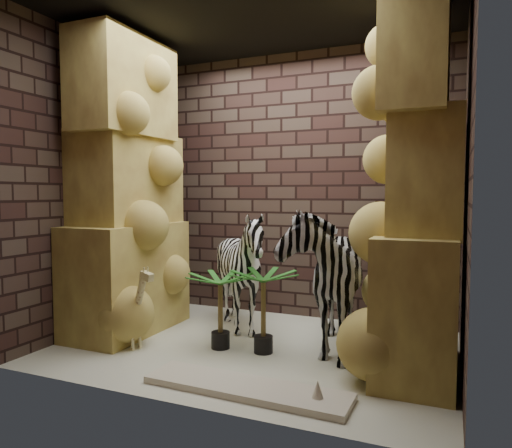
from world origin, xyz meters
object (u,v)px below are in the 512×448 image
at_px(zebra_left, 242,278).
at_px(surfboard, 246,388).
at_px(palm_front, 263,311).
at_px(palm_back, 220,310).
at_px(zebra_right, 324,265).
at_px(giraffe_toy, 129,305).

relative_size(zebra_left, surfboard, 0.81).
bearing_deg(zebra_left, palm_front, -44.47).
bearing_deg(palm_back, surfboard, -51.98).
xyz_separation_m(zebra_right, palm_front, (-0.45, -0.35, -0.39)).
distance_m(zebra_left, palm_back, 0.58).
distance_m(zebra_right, palm_front, 0.69).
relative_size(palm_front, surfboard, 0.49).
distance_m(zebra_left, palm_front, 0.69).
bearing_deg(surfboard, palm_front, 104.91).
bearing_deg(zebra_left, giraffe_toy, -127.24).
xyz_separation_m(zebra_left, surfboard, (0.63, -1.30, -0.53)).
relative_size(palm_front, palm_back, 1.07).
relative_size(giraffe_toy, palm_front, 1.06).
height_order(zebra_left, surfboard, zebra_left).
bearing_deg(zebra_left, zebra_right, -5.44).
bearing_deg(palm_back, zebra_right, 24.45).
height_order(zebra_left, palm_front, zebra_left).
height_order(zebra_right, zebra_left, zebra_right).
xyz_separation_m(zebra_right, surfboard, (-0.26, -1.15, -0.74)).
height_order(giraffe_toy, surfboard, giraffe_toy).
xyz_separation_m(giraffe_toy, surfboard, (1.38, -0.46, -0.37)).
xyz_separation_m(zebra_right, giraffe_toy, (-1.64, -0.70, -0.37)).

